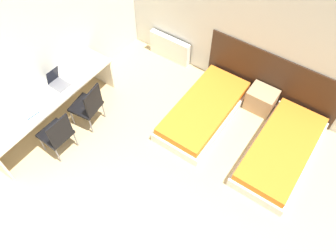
% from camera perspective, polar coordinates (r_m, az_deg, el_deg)
% --- Properties ---
extents(wall_back, '(5.46, 0.05, 2.70)m').
position_cam_1_polar(wall_back, '(6.05, 11.36, 17.16)').
color(wall_back, silver).
rests_on(wall_back, ground_plane).
extents(wall_left, '(0.05, 5.36, 2.70)m').
position_cam_1_polar(wall_left, '(5.88, -20.18, 13.49)').
color(wall_left, silver).
rests_on(wall_left, ground_plane).
extents(headboard_panel, '(2.57, 0.03, 1.09)m').
position_cam_1_polar(headboard_panel, '(6.34, 17.50, 7.72)').
color(headboard_panel, '#382316').
rests_on(headboard_panel, ground_plane).
extents(bed_near_window, '(0.95, 2.02, 0.33)m').
position_cam_1_polar(bed_near_window, '(6.09, 6.29, 2.69)').
color(bed_near_window, silver).
rests_on(bed_near_window, ground_plane).
extents(bed_near_door, '(0.95, 2.02, 0.33)m').
position_cam_1_polar(bed_near_door, '(5.87, 19.08, -4.08)').
color(bed_near_door, silver).
rests_on(bed_near_door, ground_plane).
extents(nightstand, '(0.51, 0.42, 0.43)m').
position_cam_1_polar(nightstand, '(6.40, 15.91, 4.45)').
color(nightstand, tan).
rests_on(nightstand, ground_plane).
extents(radiator, '(0.95, 0.12, 0.53)m').
position_cam_1_polar(radiator, '(7.11, 0.30, 13.43)').
color(radiator, silver).
rests_on(radiator, ground_plane).
extents(desk, '(0.60, 2.56, 0.74)m').
position_cam_1_polar(desk, '(5.97, -19.82, 4.03)').
color(desk, beige).
rests_on(desk, ground_plane).
extents(chair_near_laptop, '(0.52, 0.52, 0.92)m').
position_cam_1_polar(chair_near_laptop, '(5.88, -13.71, 3.61)').
color(chair_near_laptop, black).
rests_on(chair_near_laptop, ground_plane).
extents(chair_near_notebook, '(0.48, 0.48, 0.92)m').
position_cam_1_polar(chair_near_notebook, '(5.64, -18.75, -1.21)').
color(chair_near_notebook, black).
rests_on(chair_near_notebook, ground_plane).
extents(laptop, '(0.32, 0.26, 0.32)m').
position_cam_1_polar(laptop, '(5.96, -18.75, 7.35)').
color(laptop, slate).
rests_on(laptop, desk).
extents(open_notebook, '(0.35, 0.27, 0.02)m').
position_cam_1_polar(open_notebook, '(5.77, -23.32, 2.42)').
color(open_notebook, '#1E4793').
rests_on(open_notebook, desk).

